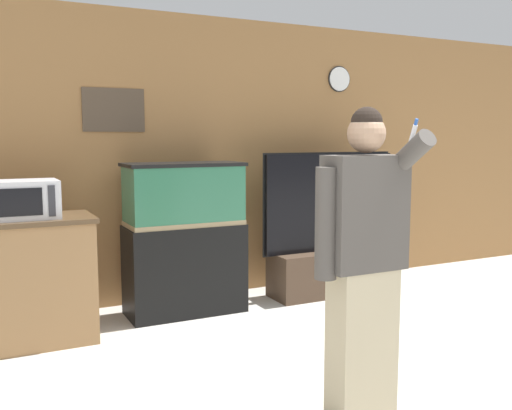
{
  "coord_description": "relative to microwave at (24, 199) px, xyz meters",
  "views": [
    {
      "loc": [
        -1.67,
        -1.91,
        1.5
      ],
      "look_at": [
        -0.0,
        1.47,
        1.05
      ],
      "focal_mm": 40.0,
      "sensor_mm": 36.0,
      "label": 1
    }
  ],
  "objects": [
    {
      "name": "aquarium_on_stand",
      "position": [
        1.27,
        0.22,
        -0.42
      ],
      "size": [
        0.99,
        0.45,
        1.29
      ],
      "color": "black",
      "rests_on": "ground_plane"
    },
    {
      "name": "person_standing",
      "position": [
        1.52,
        -1.92,
        -0.2
      ],
      "size": [
        0.52,
        0.39,
        1.66
      ],
      "color": "#BCAD89",
      "rests_on": "ground_plane"
    },
    {
      "name": "tv_on_stand",
      "position": [
        2.71,
        0.18,
        -0.67
      ],
      "size": [
        1.4,
        0.4,
        1.36
      ],
      "color": "#4C3828",
      "rests_on": "ground_plane"
    },
    {
      "name": "wall_back_paneled",
      "position": [
        1.37,
        0.69,
        0.24
      ],
      "size": [
        10.0,
        0.08,
        2.6
      ],
      "color": "olive",
      "rests_on": "ground_plane"
    },
    {
      "name": "microwave",
      "position": [
        0.0,
        0.0,
        0.0
      ],
      "size": [
        0.47,
        0.38,
        0.27
      ],
      "color": "silver",
      "rests_on": "counter_island"
    }
  ]
}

